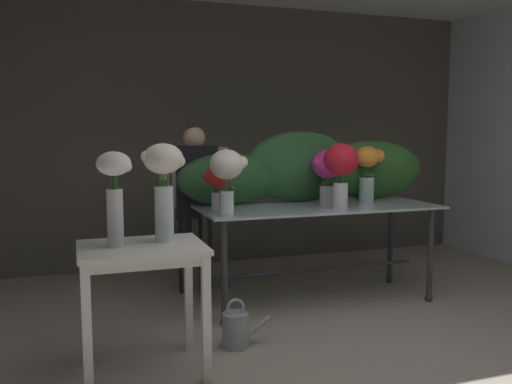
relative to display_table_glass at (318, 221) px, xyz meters
name	(u,v)px	position (x,y,z in m)	size (l,w,h in m)	color
ground_plane	(290,305)	(-0.27, -0.03, -0.71)	(7.76, 7.76, 0.00)	#9E9384
wall_back	(231,135)	(-0.27, 1.74, 0.72)	(5.88, 0.12, 2.86)	#5B564C
display_table_glass	(318,221)	(0.00, 0.00, 0.00)	(2.04, 0.82, 0.85)	#AABFC5
side_table_white	(142,263)	(-1.60, -0.93, -0.02)	(0.74, 0.59, 0.80)	silver
florist	(195,190)	(-0.93, 0.64, 0.23)	(0.63, 0.24, 1.53)	#232328
foliage_backdrop	(309,171)	(0.04, 0.29, 0.41)	(2.38, 0.27, 0.63)	#28562D
vase_sunset_dahlias	(368,168)	(0.53, 0.09, 0.43)	(0.26, 0.22, 0.50)	silver
vase_scarlet_lilies	(218,182)	(-0.90, -0.04, 0.37)	(0.22, 0.20, 0.38)	silver
vase_magenta_tulips	(327,169)	(0.11, 0.07, 0.44)	(0.31, 0.27, 0.48)	silver
vase_crimson_stock	(341,166)	(0.09, -0.22, 0.49)	(0.28, 0.28, 0.54)	silver
vase_ivory_ranunculus	(227,171)	(-0.89, -0.30, 0.47)	(0.29, 0.25, 0.50)	silver
vase_white_roses_tall	(114,189)	(-1.75, -0.93, 0.43)	(0.20, 0.20, 0.56)	silver
vase_cream_lisianthus_tall	(164,180)	(-1.46, -0.87, 0.47)	(0.27, 0.24, 0.60)	silver
watering_can	(236,329)	(-0.96, -0.74, -0.58)	(0.35, 0.18, 0.34)	#999EA3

